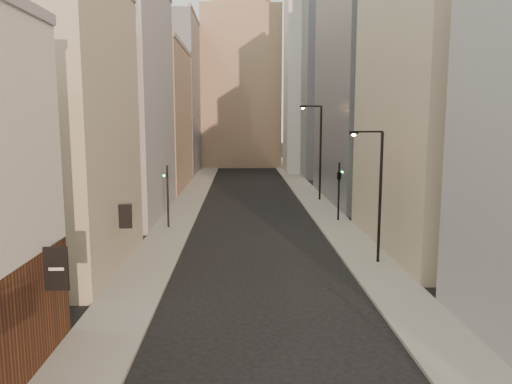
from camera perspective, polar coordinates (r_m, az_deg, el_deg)
The scene contains 15 objects.
sidewalk_left at distance 58.07m, azimuth -7.04°, elevation -0.10°, with size 3.00×140.00×0.15m, color gray.
sidewalk_right at distance 58.33m, azimuth 5.79°, elevation -0.04°, with size 3.00×140.00×0.15m, color gray.
left_bldg_beige at distance 30.22m, azimuth -22.97°, elevation 6.69°, with size 8.00×12.00×16.00m, color #B1A48B.
left_bldg_grey at distance 45.54m, azimuth -15.79°, elevation 9.88°, with size 8.00×16.00×20.00m, color #98979D.
left_bldg_tan at distance 63.14m, azimuth -11.78°, elevation 8.13°, with size 8.00×18.00×17.00m, color #96775B.
left_bldg_wingrid at distance 82.99m, azimuth -9.44°, elevation 10.62°, with size 8.00×20.00×24.00m, color gray.
right_bldg_beige at distance 34.82m, azimuth 20.77°, elevation 10.23°, with size 8.00×16.00×20.00m, color #B1A48B.
right_bldg_wingrid at distance 54.02m, azimuth 12.65°, elevation 12.89°, with size 8.00×20.00×26.00m, color gray.
highrise at distance 84.22m, azimuth 12.15°, elevation 19.89°, with size 21.00×23.00×51.20m.
clock_tower at distance 94.64m, azimuth -1.72°, elevation 13.85°, with size 14.00×14.00×44.90m.
white_tower at distance 81.60m, azimuth 6.32°, elevation 15.38°, with size 8.00×8.00×41.50m.
streetlamp_mid at distance 29.74m, azimuth 13.68°, elevation 0.31°, with size 2.05×0.51×7.87m.
streetlamp_far at distance 52.20m, azimuth 7.15°, elevation 5.11°, with size 2.44×1.21×9.90m.
traffic_light_left at distance 39.19m, azimuth -10.09°, elevation 0.65°, with size 0.54×0.42×5.00m.
traffic_light_right at distance 41.79m, azimuth 9.48°, elevation 1.78°, with size 0.75×0.75×5.00m.
Camera 1 is at (-1.16, -2.20, 8.52)m, focal length 35.00 mm.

